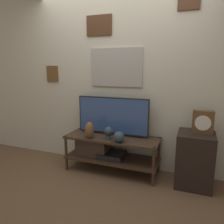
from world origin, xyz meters
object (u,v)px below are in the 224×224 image
(mantel_clock, at_px, (203,122))
(vase_tall_ceramic, at_px, (142,127))
(vase_urn_stoneware, at_px, (89,130))
(vase_round_glass, at_px, (119,137))
(decorative_bust, at_px, (108,132))
(television, at_px, (113,116))

(mantel_clock, bearing_deg, vase_tall_ceramic, 168.76)
(vase_urn_stoneware, relative_size, vase_round_glass, 1.60)
(vase_round_glass, relative_size, decorative_bust, 0.84)
(decorative_bust, distance_m, mantel_clock, 1.21)
(vase_round_glass, bearing_deg, decorative_bust, 161.44)
(vase_round_glass, xyz_separation_m, vase_tall_ceramic, (0.22, 0.36, 0.06))
(vase_tall_ceramic, bearing_deg, decorative_bust, -142.33)
(television, xyz_separation_m, decorative_bust, (0.02, -0.22, -0.18))
(vase_tall_ceramic, bearing_deg, vase_round_glass, -121.78)
(vase_round_glass, height_order, mantel_clock, mantel_clock)
(vase_urn_stoneware, height_order, vase_round_glass, vase_urn_stoneware)
(vase_urn_stoneware, xyz_separation_m, decorative_bust, (0.27, 0.04, -0.01))
(vase_tall_ceramic, height_order, decorative_bust, vase_tall_ceramic)
(decorative_bust, bearing_deg, mantel_clock, 7.23)
(vase_urn_stoneware, distance_m, mantel_clock, 1.47)
(vase_tall_ceramic, distance_m, mantel_clock, 0.82)
(vase_round_glass, bearing_deg, vase_urn_stoneware, 178.11)
(television, height_order, decorative_bust, television)
(vase_tall_ceramic, xyz_separation_m, mantel_clock, (0.78, -0.16, 0.18))
(vase_tall_ceramic, bearing_deg, mantel_clock, -11.24)
(decorative_bust, bearing_deg, vase_urn_stoneware, -170.87)
(vase_urn_stoneware, height_order, vase_tall_ceramic, vase_tall_ceramic)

